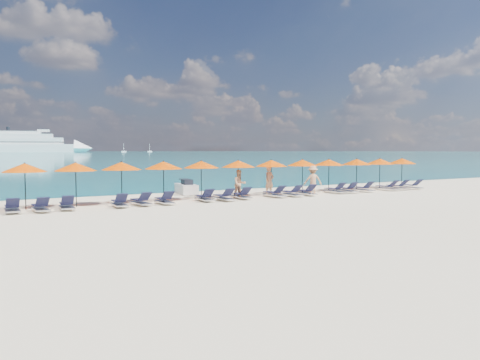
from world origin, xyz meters
TOP-DOWN VIEW (x-y plane):
  - ground at (0.00, 0.00)m, footprint 1400.00×1400.00m
  - cruise_ship at (61.04, 607.77)m, footprint 134.05×55.22m
  - sailboat_near at (156.95, 564.17)m, footprint 6.25×2.08m
  - sailboat_far at (201.19, 593.65)m, footprint 6.21×2.07m
  - jetski at (-0.74, 8.70)m, footprint 1.43×2.78m
  - beachgoer_a at (3.39, 5.14)m, footprint 0.72×0.53m
  - beachgoer_b at (0.93, 4.65)m, footprint 0.86×0.56m
  - beachgoer_c at (6.09, 4.19)m, footprint 1.32×0.97m
  - umbrella_2 at (-10.66, 5.12)m, footprint 2.10×2.10m
  - umbrella_3 at (-8.34, 5.05)m, footprint 2.10×2.10m
  - umbrella_4 at (-6.00, 5.12)m, footprint 2.10×2.10m
  - umbrella_5 at (-3.69, 5.03)m, footprint 2.10×2.10m
  - umbrella_6 at (-1.31, 5.21)m, footprint 2.10×2.10m
  - umbrella_7 at (1.13, 5.16)m, footprint 2.10×2.10m
  - umbrella_8 at (3.59, 5.24)m, footprint 2.10×2.10m
  - umbrella_9 at (6.07, 5.23)m, footprint 2.10×2.10m
  - umbrella_10 at (8.29, 5.19)m, footprint 2.10×2.10m
  - umbrella_11 at (10.74, 5.06)m, footprint 2.10×2.10m
  - umbrella_12 at (13.20, 5.22)m, footprint 2.10×2.10m
  - umbrella_13 at (15.53, 5.19)m, footprint 2.10×2.10m
  - lounger_3 at (-11.32, 4.07)m, footprint 0.64×1.71m
  - lounger_4 at (-10.16, 3.83)m, footprint 0.70×1.73m
  - lounger_5 at (-8.98, 4.00)m, footprint 0.74×1.74m
  - lounger_6 at (-6.51, 3.78)m, footprint 0.76×1.75m
  - lounger_7 at (-5.38, 3.85)m, footprint 0.75×1.74m
  - lounger_8 at (-4.12, 3.81)m, footprint 0.66×1.72m
  - lounger_9 at (-1.69, 3.98)m, footprint 0.76×1.74m
  - lounger_10 at (-0.64, 3.72)m, footprint 0.65×1.71m
  - lounger_11 at (0.71, 4.05)m, footprint 0.71×1.73m
  - lounger_12 at (2.97, 3.94)m, footprint 0.69×1.72m
  - lounger_13 at (4.13, 3.81)m, footprint 0.70×1.73m
  - lounger_14 at (5.37, 3.90)m, footprint 0.76×1.75m
  - lounger_15 at (7.89, 4.07)m, footprint 0.65×1.71m
  - lounger_16 at (8.88, 3.97)m, footprint 0.76×1.74m
  - lounger_17 at (10.26, 3.93)m, footprint 0.62×1.70m
  - lounger_18 at (12.57, 3.89)m, footprint 0.79×1.76m
  - lounger_19 at (13.72, 3.96)m, footprint 0.78×1.75m
  - lounger_20 at (14.94, 3.75)m, footprint 0.67×1.72m

SIDE VIEW (x-z plane):
  - ground at x=0.00m, z-range 0.00..0.00m
  - lounger_3 at x=-11.32m, z-range -0.09..0.56m
  - lounger_4 at x=-10.16m, z-range -0.09..0.56m
  - lounger_5 at x=-8.98m, z-range -0.09..0.56m
  - lounger_6 at x=-6.51m, z-range -0.09..0.56m
  - lounger_7 at x=-5.38m, z-range -0.09..0.56m
  - lounger_8 at x=-4.12m, z-range -0.09..0.56m
  - lounger_9 at x=-1.69m, z-range -0.09..0.56m
  - lounger_10 at x=-0.64m, z-range -0.09..0.56m
  - lounger_11 at x=0.71m, z-range -0.09..0.56m
  - lounger_12 at x=2.97m, z-range -0.09..0.56m
  - lounger_13 at x=4.13m, z-range -0.09..0.56m
  - lounger_14 at x=5.37m, z-range -0.09..0.56m
  - lounger_15 at x=7.89m, z-range -0.09..0.56m
  - lounger_16 at x=8.88m, z-range -0.09..0.56m
  - lounger_17 at x=10.26m, z-range -0.09..0.56m
  - lounger_18 at x=12.57m, z-range -0.09..0.56m
  - lounger_19 at x=13.72m, z-range -0.09..0.56m
  - lounger_20 at x=14.94m, z-range -0.09..0.56m
  - jetski at x=-0.74m, z-range -0.08..0.86m
  - beachgoer_b at x=0.93m, z-range 0.00..1.68m
  - beachgoer_a at x=3.39m, z-range 0.00..1.83m
  - beachgoer_c at x=6.09m, z-range 0.00..1.85m
  - sailboat_far at x=201.19m, z-range -4.52..6.86m
  - sailboat_near at x=156.95m, z-range -4.55..6.90m
  - umbrella_2 at x=-10.66m, z-range 0.88..3.16m
  - umbrella_3 at x=-8.34m, z-range 0.88..3.16m
  - umbrella_4 at x=-6.00m, z-range 0.88..3.16m
  - umbrella_5 at x=-3.69m, z-range 0.88..3.16m
  - umbrella_6 at x=-1.31m, z-range 0.88..3.16m
  - umbrella_7 at x=1.13m, z-range 0.88..3.16m
  - umbrella_8 at x=3.59m, z-range 0.88..3.16m
  - umbrella_9 at x=6.07m, z-range 0.88..3.16m
  - umbrella_10 at x=8.29m, z-range 0.88..3.16m
  - umbrella_11 at x=10.74m, z-range 0.88..3.16m
  - umbrella_12 at x=13.20m, z-range 0.88..3.16m
  - umbrella_13 at x=15.53m, z-range 0.88..3.16m
  - cruise_ship at x=61.04m, z-range -8.89..28.18m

